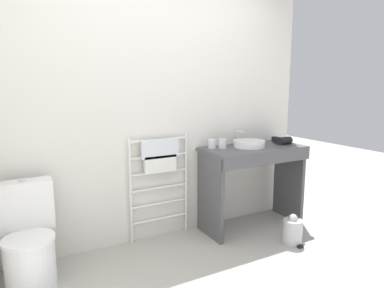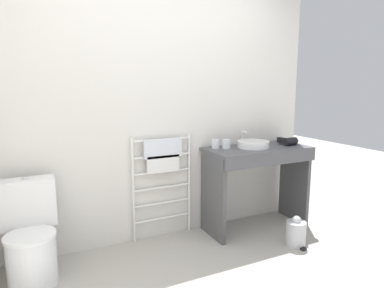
{
  "view_description": "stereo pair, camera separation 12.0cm",
  "coord_description": "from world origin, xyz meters",
  "px_view_note": "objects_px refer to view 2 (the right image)",
  "views": [
    {
      "loc": [
        -1.28,
        -1.58,
        1.5
      ],
      "look_at": [
        -0.01,
        0.72,
        1.04
      ],
      "focal_mm": 32.0,
      "sensor_mm": 36.0,
      "label": 1
    },
    {
      "loc": [
        -1.17,
        -1.63,
        1.5
      ],
      "look_at": [
        -0.01,
        0.72,
        1.04
      ],
      "focal_mm": 32.0,
      "sensor_mm": 36.0,
      "label": 2
    }
  ],
  "objects_px": {
    "sink_basin": "(253,144)",
    "cup_near_edge": "(226,144)",
    "toilet": "(30,240)",
    "hair_dryer": "(290,141)",
    "towel_radiator": "(163,166)",
    "trash_bin": "(296,233)",
    "cup_near_wall": "(215,144)"
  },
  "relations": [
    {
      "from": "trash_bin",
      "to": "towel_radiator",
      "type": "bearing_deg",
      "value": 144.77
    },
    {
      "from": "towel_radiator",
      "to": "cup_near_wall",
      "type": "distance_m",
      "value": 0.58
    },
    {
      "from": "sink_basin",
      "to": "cup_near_edge",
      "type": "relative_size",
      "value": 3.54
    },
    {
      "from": "cup_near_wall",
      "to": "towel_radiator",
      "type": "bearing_deg",
      "value": 172.65
    },
    {
      "from": "towel_radiator",
      "to": "sink_basin",
      "type": "relative_size",
      "value": 3.14
    },
    {
      "from": "cup_near_edge",
      "to": "hair_dryer",
      "type": "distance_m",
      "value": 0.72
    },
    {
      "from": "towel_radiator",
      "to": "hair_dryer",
      "type": "distance_m",
      "value": 1.38
    },
    {
      "from": "cup_near_edge",
      "to": "trash_bin",
      "type": "bearing_deg",
      "value": -56.84
    },
    {
      "from": "sink_basin",
      "to": "cup_near_wall",
      "type": "bearing_deg",
      "value": 160.54
    },
    {
      "from": "trash_bin",
      "to": "toilet",
      "type": "bearing_deg",
      "value": 168.07
    },
    {
      "from": "toilet",
      "to": "hair_dryer",
      "type": "bearing_deg",
      "value": 0.27
    },
    {
      "from": "toilet",
      "to": "cup_near_wall",
      "type": "height_order",
      "value": "cup_near_wall"
    },
    {
      "from": "toilet",
      "to": "trash_bin",
      "type": "relative_size",
      "value": 2.66
    },
    {
      "from": "towel_radiator",
      "to": "hair_dryer",
      "type": "xyz_separation_m",
      "value": [
        1.35,
        -0.25,
        0.18
      ]
    },
    {
      "from": "towel_radiator",
      "to": "cup_near_edge",
      "type": "xyz_separation_m",
      "value": [
        0.64,
        -0.12,
        0.18
      ]
    },
    {
      "from": "cup_near_wall",
      "to": "hair_dryer",
      "type": "height_order",
      "value": "cup_near_wall"
    },
    {
      "from": "toilet",
      "to": "trash_bin",
      "type": "bearing_deg",
      "value": -11.93
    },
    {
      "from": "sink_basin",
      "to": "cup_near_wall",
      "type": "height_order",
      "value": "cup_near_wall"
    },
    {
      "from": "sink_basin",
      "to": "trash_bin",
      "type": "distance_m",
      "value": 0.94
    },
    {
      "from": "cup_near_edge",
      "to": "hair_dryer",
      "type": "height_order",
      "value": "cup_near_edge"
    },
    {
      "from": "cup_near_wall",
      "to": "hair_dryer",
      "type": "relative_size",
      "value": 0.47
    },
    {
      "from": "towel_radiator",
      "to": "sink_basin",
      "type": "height_order",
      "value": "towel_radiator"
    },
    {
      "from": "cup_near_edge",
      "to": "hair_dryer",
      "type": "bearing_deg",
      "value": -10.29
    },
    {
      "from": "toilet",
      "to": "hair_dryer",
      "type": "xyz_separation_m",
      "value": [
        2.54,
        0.01,
        0.57
      ]
    },
    {
      "from": "cup_near_edge",
      "to": "cup_near_wall",
      "type": "bearing_deg",
      "value": 151.93
    },
    {
      "from": "sink_basin",
      "to": "towel_radiator",
      "type": "bearing_deg",
      "value": 167.61
    },
    {
      "from": "toilet",
      "to": "towel_radiator",
      "type": "height_order",
      "value": "towel_radiator"
    },
    {
      "from": "cup_near_wall",
      "to": "hair_dryer",
      "type": "distance_m",
      "value": 0.82
    },
    {
      "from": "sink_basin",
      "to": "cup_near_edge",
      "type": "distance_m",
      "value": 0.29
    },
    {
      "from": "toilet",
      "to": "sink_basin",
      "type": "relative_size",
      "value": 2.4
    },
    {
      "from": "toilet",
      "to": "towel_radiator",
      "type": "distance_m",
      "value": 1.28
    },
    {
      "from": "toilet",
      "to": "sink_basin",
      "type": "distance_m",
      "value": 2.18
    }
  ]
}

